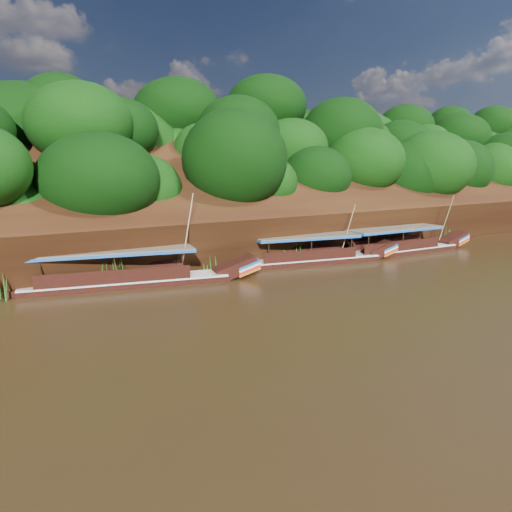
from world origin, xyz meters
The scene contains 6 objects.
ground centered at (0.00, 0.00, 0.00)m, with size 160.00×160.00×0.00m, color black.
riverbank centered at (-0.01, 22.73, 1.89)m, with size 120.00×30.06×19.40m.
boat_0 centered at (11.55, 7.40, 0.51)m, with size 14.02×3.00×5.30m.
boat_1 centered at (2.48, 8.05, 0.50)m, with size 12.77×4.27×4.94m.
boat_2 centered at (-12.02, 8.56, 0.53)m, with size 15.06×5.25×6.16m.
reeds centered at (-2.50, 9.48, 0.90)m, with size 49.67×2.44×2.06m.
Camera 1 is at (-22.50, -21.39, 7.63)m, focal length 35.00 mm.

